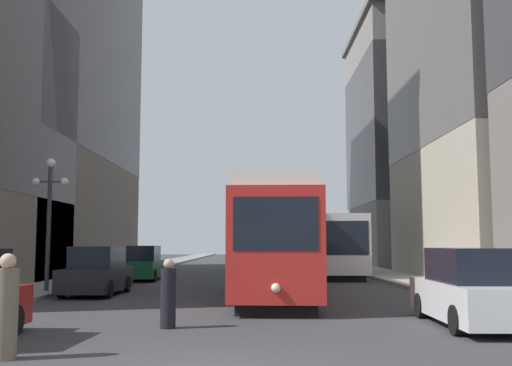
# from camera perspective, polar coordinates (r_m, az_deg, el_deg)

# --- Properties ---
(sidewalk_left) EXTENTS (2.89, 120.00, 0.15)m
(sidewalk_left) POSITION_cam_1_polar(r_m,az_deg,el_deg) (49.66, -9.99, -7.89)
(sidewalk_left) COLOR gray
(sidewalk_left) RESTS_ON ground
(sidewalk_right) EXTENTS (2.89, 120.00, 0.15)m
(sidewalk_right) POSITION_cam_1_polar(r_m,az_deg,el_deg) (49.50, 9.47, -7.90)
(sidewalk_right) COLOR gray
(sidewalk_right) RESTS_ON ground
(streetcar) EXTENTS (3.21, 14.50, 3.89)m
(streetcar) POSITION_cam_1_polar(r_m,az_deg,el_deg) (22.54, 2.34, -5.38)
(streetcar) COLOR black
(streetcar) RESTS_ON ground
(transit_bus) EXTENTS (2.72, 12.45, 3.45)m
(transit_bus) POSITION_cam_1_polar(r_m,az_deg,el_deg) (36.18, 7.51, -5.76)
(transit_bus) COLOR black
(transit_bus) RESTS_ON ground
(parked_car_left_mid) EXTENTS (1.94, 4.36, 1.82)m
(parked_car_left_mid) POSITION_cam_1_polar(r_m,az_deg,el_deg) (23.48, -14.74, -8.29)
(parked_car_left_mid) COLOR black
(parked_car_left_mid) RESTS_ON ground
(parked_car_right_far) EXTENTS (1.97, 4.86, 1.82)m
(parked_car_right_far) POSITION_cam_1_polar(r_m,az_deg,el_deg) (15.08, 20.31, -9.58)
(parked_car_right_far) COLOR black
(parked_car_right_far) RESTS_ON ground
(parked_car_left_far) EXTENTS (1.94, 4.34, 1.82)m
(parked_car_left_far) POSITION_cam_1_polar(r_m,az_deg,el_deg) (32.26, -10.59, -7.66)
(parked_car_left_far) COLOR black
(parked_car_left_far) RESTS_ON ground
(pedestrian_crossing_near) EXTENTS (0.35, 0.35, 1.58)m
(pedestrian_crossing_near) POSITION_cam_1_polar(r_m,az_deg,el_deg) (14.01, -8.14, -10.64)
(pedestrian_crossing_near) COLOR black
(pedestrian_crossing_near) RESTS_ON ground
(pedestrian_crossing_far) EXTENTS (0.39, 0.39, 1.76)m
(pedestrian_crossing_far) POSITION_cam_1_polar(r_m,az_deg,el_deg) (11.04, -22.56, -11.13)
(pedestrian_crossing_far) COLOR #6B5B4C
(pedestrian_crossing_far) RESTS_ON ground
(lamp_post_left_near) EXTENTS (1.41, 0.36, 5.06)m
(lamp_post_left_near) POSITION_cam_1_polar(r_m,az_deg,el_deg) (24.11, -18.92, -1.77)
(lamp_post_left_near) COLOR #333338
(lamp_post_left_near) RESTS_ON sidewalk_left
(building_left_corner) EXTENTS (12.73, 24.38, 31.02)m
(building_left_corner) POSITION_cam_1_polar(r_m,az_deg,el_deg) (45.03, -21.49, 12.79)
(building_left_corner) COLOR slate
(building_left_corner) RESTS_ON ground
(building_right_midblock) EXTENTS (13.33, 15.22, 21.75)m
(building_right_midblock) POSITION_cam_1_polar(r_m,az_deg,el_deg) (56.06, 16.51, 3.91)
(building_right_midblock) COLOR gray
(building_right_midblock) RESTS_ON ground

